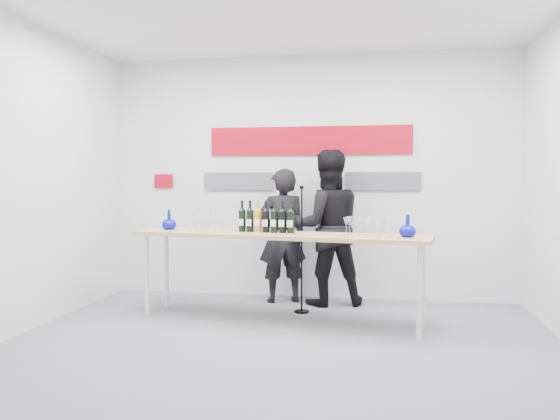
% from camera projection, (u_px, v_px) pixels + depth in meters
% --- Properties ---
extents(ground, '(5.00, 5.00, 0.00)m').
position_uv_depth(ground, '(283.00, 343.00, 4.89)').
color(ground, slate).
rests_on(ground, ground).
extents(back_wall, '(5.00, 0.04, 3.00)m').
position_uv_depth(back_wall, '(309.00, 177.00, 6.77)').
color(back_wall, silver).
rests_on(back_wall, ground).
extents(signage, '(3.38, 0.02, 0.79)m').
position_uv_depth(signage, '(305.00, 152.00, 6.74)').
color(signage, '#A60717').
rests_on(signage, back_wall).
extents(tasting_table, '(3.12, 1.08, 0.92)m').
position_uv_depth(tasting_table, '(278.00, 240.00, 5.57)').
color(tasting_table, '#D8BB74').
rests_on(tasting_table, ground).
extents(wine_bottles, '(0.62, 0.17, 0.33)m').
position_uv_depth(wine_bottles, '(266.00, 217.00, 5.66)').
color(wine_bottles, black).
rests_on(wine_bottles, tasting_table).
extents(decanter_left, '(0.16, 0.16, 0.21)m').
position_uv_depth(decanter_left, '(169.00, 220.00, 6.01)').
color(decanter_left, '#080C9E').
rests_on(decanter_left, tasting_table).
extents(decanter_right, '(0.16, 0.16, 0.21)m').
position_uv_depth(decanter_right, '(408.00, 226.00, 5.18)').
color(decanter_right, '#080C9E').
rests_on(decanter_right, tasting_table).
extents(glasses_left, '(0.39, 0.27, 0.18)m').
position_uv_depth(glasses_left, '(205.00, 222.00, 5.83)').
color(glasses_left, silver).
rests_on(glasses_left, tasting_table).
extents(glasses_right, '(0.48, 0.28, 0.18)m').
position_uv_depth(glasses_right, '(368.00, 227.00, 5.27)').
color(glasses_right, silver).
rests_on(glasses_right, tasting_table).
extents(presenter_left, '(0.68, 0.57, 1.60)m').
position_uv_depth(presenter_left, '(282.00, 236.00, 6.51)').
color(presenter_left, black).
rests_on(presenter_left, ground).
extents(presenter_right, '(1.04, 0.91, 1.81)m').
position_uv_depth(presenter_right, '(327.00, 227.00, 6.39)').
color(presenter_right, black).
rests_on(presenter_right, ground).
extents(mic_stand, '(0.16, 0.16, 1.40)m').
position_uv_depth(mic_stand, '(302.00, 274.00, 6.00)').
color(mic_stand, black).
rests_on(mic_stand, ground).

